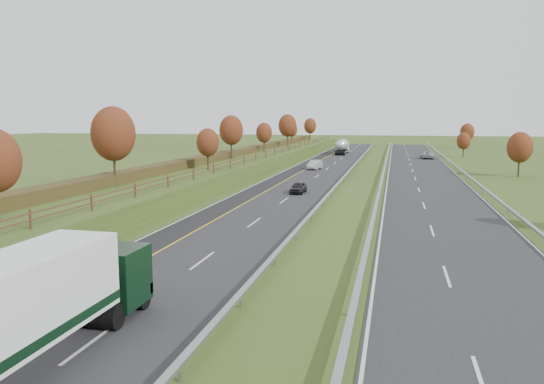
{
  "coord_description": "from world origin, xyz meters",
  "views": [
    {
      "loc": [
        12.29,
        -18.15,
        8.5
      ],
      "look_at": [
        2.08,
        25.92,
        2.2
      ],
      "focal_mm": 35.0,
      "sensor_mm": 36.0,
      "label": 1
    }
  ],
  "objects_px": {
    "car_dark_near": "(298,188)",
    "car_silver_mid": "(315,165)",
    "car_oncoming": "(427,155)",
    "car_small_far": "(341,148)",
    "road_tanker": "(342,146)"
  },
  "relations": [
    {
      "from": "road_tanker",
      "to": "car_dark_near",
      "type": "relative_size",
      "value": 3.01
    },
    {
      "from": "road_tanker",
      "to": "car_silver_mid",
      "type": "xyz_separation_m",
      "value": [
        -0.66,
        -39.78,
        -1.06
      ]
    },
    {
      "from": "car_silver_mid",
      "to": "car_dark_near",
      "type": "bearing_deg",
      "value": -77.44
    },
    {
      "from": "car_silver_mid",
      "to": "car_oncoming",
      "type": "relative_size",
      "value": 0.86
    },
    {
      "from": "car_dark_near",
      "to": "car_small_far",
      "type": "bearing_deg",
      "value": 94.62
    },
    {
      "from": "car_dark_near",
      "to": "car_small_far",
      "type": "height_order",
      "value": "car_small_far"
    },
    {
      "from": "car_dark_near",
      "to": "car_oncoming",
      "type": "xyz_separation_m",
      "value": [
        17.25,
        57.57,
        0.11
      ]
    },
    {
      "from": "car_small_far",
      "to": "car_oncoming",
      "type": "bearing_deg",
      "value": -51.75
    },
    {
      "from": "road_tanker",
      "to": "car_dark_near",
      "type": "xyz_separation_m",
      "value": [
        1.75,
        -68.56,
        -1.19
      ]
    },
    {
      "from": "car_small_far",
      "to": "car_oncoming",
      "type": "distance_m",
      "value": 30.25
    },
    {
      "from": "car_small_far",
      "to": "road_tanker",
      "type": "bearing_deg",
      "value": -87.4
    },
    {
      "from": "road_tanker",
      "to": "car_silver_mid",
      "type": "bearing_deg",
      "value": -90.95
    },
    {
      "from": "car_dark_near",
      "to": "car_silver_mid",
      "type": "xyz_separation_m",
      "value": [
        -2.41,
        28.79,
        0.13
      ]
    },
    {
      "from": "car_oncoming",
      "to": "car_small_far",
      "type": "bearing_deg",
      "value": -49.36
    },
    {
      "from": "car_silver_mid",
      "to": "car_small_far",
      "type": "bearing_deg",
      "value": 98.5
    }
  ]
}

